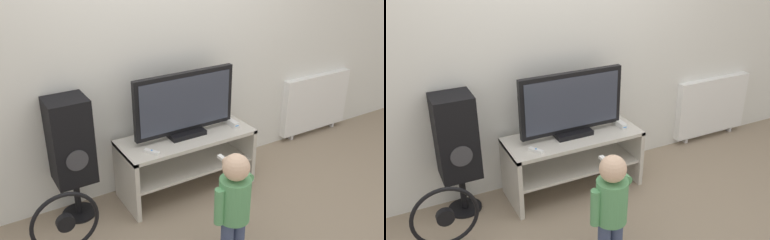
# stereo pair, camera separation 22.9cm
# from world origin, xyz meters

# --- Properties ---
(ground_plane) EXTENTS (16.00, 16.00, 0.00)m
(ground_plane) POSITION_xyz_m (0.00, 0.00, 0.00)
(ground_plane) COLOR gray
(wall_back) EXTENTS (10.00, 0.06, 2.60)m
(wall_back) POSITION_xyz_m (0.00, 0.54, 1.30)
(wall_back) COLOR silver
(wall_back) RESTS_ON ground_plane
(tv_stand) EXTENTS (1.15, 0.46, 0.52)m
(tv_stand) POSITION_xyz_m (0.00, 0.23, 0.34)
(tv_stand) COLOR beige
(tv_stand) RESTS_ON ground_plane
(television) EXTENTS (0.90, 0.20, 0.54)m
(television) POSITION_xyz_m (0.00, 0.25, 0.79)
(television) COLOR black
(television) RESTS_ON tv_stand
(game_console) EXTENTS (0.05, 0.18, 0.05)m
(game_console) POSITION_xyz_m (0.44, 0.21, 0.54)
(game_console) COLOR white
(game_console) RESTS_ON tv_stand
(remote_primary) EXTENTS (0.10, 0.13, 0.03)m
(remote_primary) POSITION_xyz_m (-0.38, 0.10, 0.53)
(remote_primary) COLOR white
(remote_primary) RESTS_ON tv_stand
(child) EXTENTS (0.31, 0.47, 0.82)m
(child) POSITION_xyz_m (-0.17, -0.68, 0.48)
(child) COLOR #3F4C72
(child) RESTS_ON ground_plane
(speaker_tower) EXTENTS (0.30, 0.29, 1.00)m
(speaker_tower) POSITION_xyz_m (-0.93, 0.35, 0.64)
(speaker_tower) COLOR black
(speaker_tower) RESTS_ON ground_plane
(floor_fan) EXTENTS (0.46, 0.24, 0.56)m
(floor_fan) POSITION_xyz_m (-1.15, -0.15, 0.25)
(floor_fan) COLOR black
(floor_fan) RESTS_ON ground_plane
(radiator) EXTENTS (0.89, 0.08, 0.68)m
(radiator) POSITION_xyz_m (1.77, 0.47, 0.37)
(radiator) COLOR white
(radiator) RESTS_ON ground_plane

